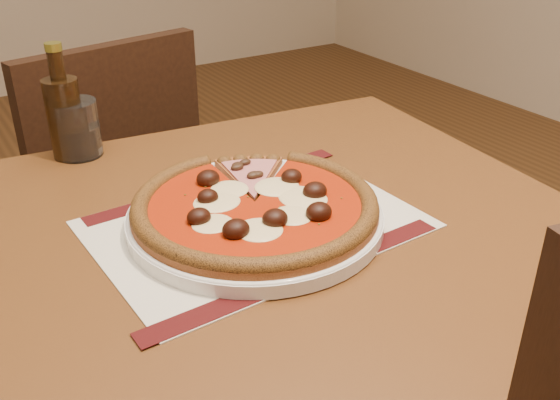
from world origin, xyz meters
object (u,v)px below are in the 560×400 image
object	(u,v)px
water_glass	(76,129)
table	(288,289)
chair_far	(104,193)
bottle	(65,114)
pizza	(255,204)
plate	(255,217)

from	to	relation	value
water_glass	table	bearing A→B (deg)	-66.41
chair_far	bottle	bearing A→B (deg)	57.27
pizza	bottle	world-z (taller)	bottle
table	plate	xyz separation A→B (m)	(-0.03, 0.03, 0.11)
pizza	bottle	distance (m)	0.38
table	chair_far	distance (m)	0.76
pizza	bottle	bearing A→B (deg)	112.13
table	chair_far	xyz separation A→B (m)	(-0.04, 0.74, -0.16)
table	plate	bearing A→B (deg)	142.96
table	pizza	world-z (taller)	pizza
plate	bottle	world-z (taller)	bottle
water_glass	chair_far	bearing A→B (deg)	71.42
plate	water_glass	world-z (taller)	water_glass
water_glass	bottle	bearing A→B (deg)	174.38
bottle	pizza	bearing A→B (deg)	-67.87
table	bottle	world-z (taller)	bottle
chair_far	pizza	world-z (taller)	chair_far
table	bottle	xyz separation A→B (m)	(-0.18, 0.38, 0.17)
pizza	water_glass	size ratio (longest dim) A/B	3.50
table	chair_far	size ratio (longest dim) A/B	1.02
table	water_glass	xyz separation A→B (m)	(-0.17, 0.38, 0.15)
plate	pizza	distance (m)	0.02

